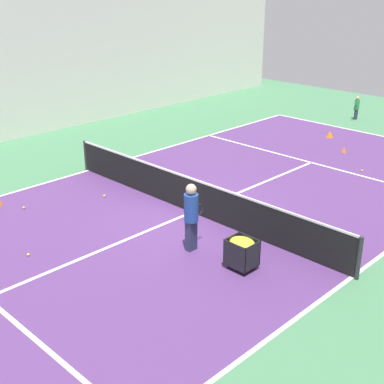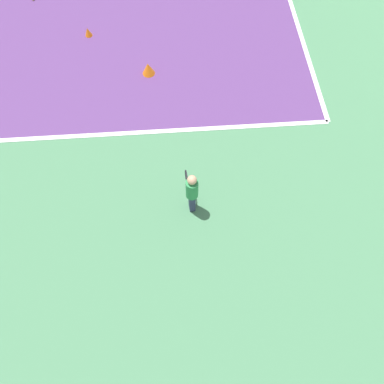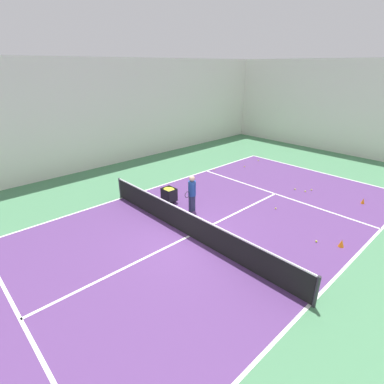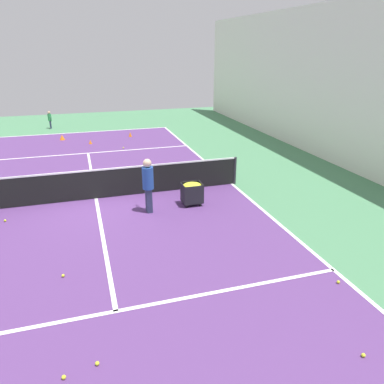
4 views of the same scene
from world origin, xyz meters
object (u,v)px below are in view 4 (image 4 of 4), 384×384
object	(u,v)px
tennis_net	(95,184)
ball_cart	(192,189)
coach_at_net	(148,182)
training_cone_1	(62,137)
player_near_baseline	(50,119)
training_cone_0	(90,142)

from	to	relation	value
tennis_net	ball_cart	xyz separation A→B (m)	(-2.92, 1.40, -0.01)
tennis_net	coach_at_net	world-z (taller)	coach_at_net
coach_at_net	training_cone_1	world-z (taller)	coach_at_net
coach_at_net	ball_cart	distance (m)	1.49
coach_at_net	ball_cart	xyz separation A→B (m)	(-1.42, -0.15, -0.45)
tennis_net	ball_cart	size ratio (longest dim) A/B	13.80
player_near_baseline	ball_cart	distance (m)	14.78
training_cone_0	tennis_net	bearing A→B (deg)	88.49
training_cone_1	coach_at_net	bearing A→B (deg)	104.19
training_cone_1	player_near_baseline	bearing A→B (deg)	-78.04
ball_cart	coach_at_net	bearing A→B (deg)	6.03
player_near_baseline	coach_at_net	xyz separation A→B (m)	(-3.43, 14.11, 0.36)
player_near_baseline	coach_at_net	distance (m)	14.53
player_near_baseline	training_cone_0	distance (m)	5.24
training_cone_0	training_cone_1	xyz separation A→B (m)	(1.41, -1.36, 0.03)
training_cone_0	training_cone_1	world-z (taller)	training_cone_1
tennis_net	training_cone_0	world-z (taller)	tennis_net
tennis_net	player_near_baseline	xyz separation A→B (m)	(1.93, -12.57, 0.08)
player_near_baseline	training_cone_1	distance (m)	3.51
player_near_baseline	training_cone_1	xyz separation A→B (m)	(-0.72, 3.40, -0.46)
player_near_baseline	ball_cart	xyz separation A→B (m)	(-4.85, 13.96, -0.09)
coach_at_net	ball_cart	size ratio (longest dim) A/B	2.30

